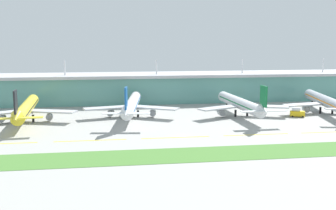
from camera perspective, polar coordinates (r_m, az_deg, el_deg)
name	(u,v)px	position (r m, az deg, el deg)	size (l,w,h in m)	color
ground_plane	(182,136)	(162.04, 2.06, -4.52)	(600.00, 600.00, 0.00)	#9E9E99
terminal_building	(156,87)	(254.16, -1.82, 2.60)	(288.00, 34.00, 27.10)	#5B9E93
airliner_nearest	(26,109)	(201.16, -19.89, -0.50)	(48.66, 68.22, 18.90)	yellow
airliner_near_middle	(132,104)	(202.64, -5.26, 0.08)	(48.36, 70.34, 18.90)	white
airliner_far_middle	(241,104)	(207.48, 10.48, 0.18)	(48.76, 64.83, 18.90)	silver
airliner_farthest	(326,101)	(228.34, 21.92, 0.48)	(47.85, 68.13, 18.90)	#ADB2BC
taxiway_stripe_mid_west	(90,141)	(157.65, -11.20, -5.07)	(28.00, 0.70, 0.04)	yellow
taxiway_stripe_centre	(176,138)	(159.46, 1.13, -4.73)	(28.00, 0.70, 0.04)	yellow
taxiway_stripe_mid_east	(256,135)	(168.26, 12.66, -4.22)	(28.00, 0.70, 0.04)	yellow
taxiway_stripe_east	(332,132)	(183.06, 22.68, -3.63)	(28.00, 0.70, 0.04)	yellow
grass_verge	(196,154)	(136.41, 4.11, -7.16)	(300.00, 18.00, 0.10)	#477A33
fuel_truck	(297,113)	(212.67, 18.20, -1.06)	(7.65, 4.67, 4.95)	gold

